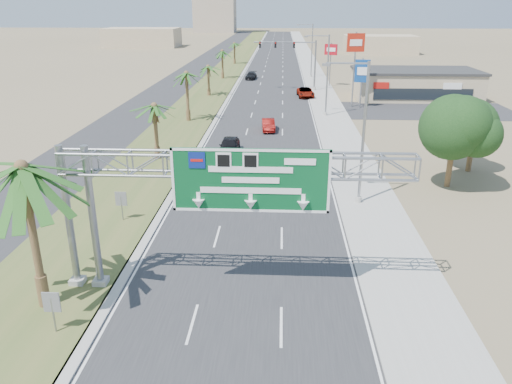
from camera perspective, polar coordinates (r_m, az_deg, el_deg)
The scene contains 29 objects.
road at distance 122.46m, azimuth 2.12°, elevation 14.37°, with size 12.00×300.00×0.02m, color #28282B.
sidewalk_right at distance 122.62m, azimuth 6.22°, elevation 14.30°, with size 4.00×300.00×0.10m, color #9E9B93.
median_grass at distance 123.01m, azimuth -2.69°, elevation 14.42°, with size 7.00×300.00×0.12m, color #445826.
opposing_road at distance 123.88m, azimuth -6.02°, elevation 14.35°, with size 8.00×300.00×0.02m, color #28282B.
sign_gantry at distance 23.05m, azimuth -4.44°, elevation 1.85°, with size 16.75×1.24×7.50m.
palm_near at distance 23.51m, azimuth -25.23°, elevation 2.50°, with size 5.70×5.70×8.35m.
palm_row_b at distance 45.95m, azimuth -11.56°, elevation 9.52°, with size 3.99×3.99×5.95m.
palm_row_c at distance 61.27m, azimuth -7.96°, elevation 13.18°, with size 3.99×3.99×6.75m.
palm_row_d at distance 79.04m, azimuth -5.50°, elevation 14.03°, with size 3.99×3.99×5.45m.
palm_row_e at distance 97.72m, azimuth -3.89°, elevation 15.73°, with size 3.99×3.99×6.15m.
palm_row_f at distance 122.54m, azimuth -2.49°, elevation 16.58°, with size 3.99×3.99×5.75m.
streetlight_near at distance 35.25m, azimuth 11.82°, elevation 5.83°, with size 3.27×0.44×10.00m.
streetlight_mid at distance 64.53m, azimuth 7.96°, elevation 12.68°, with size 3.27×0.44×10.00m.
streetlight_far at distance 100.24m, azimuth 6.28°, elevation 15.56°, with size 3.27×0.44×10.00m.
signal_mast at distance 84.18m, azimuth 5.37°, elevation 14.73°, with size 10.28×0.71×8.00m.
store_building at distance 81.09m, azimuth 17.67°, elevation 11.62°, with size 18.00×10.00×4.00m, color tan.
oak_near at distance 40.92m, azimuth 21.77°, elevation 6.59°, with size 4.50×4.50×6.80m.
oak_far at distance 45.76m, azimuth 23.72°, elevation 6.76°, with size 3.50×3.50×5.60m.
median_signback_a at distance 23.47m, azimuth -22.30°, elevation -11.88°, with size 0.75×0.08×2.08m.
median_signback_b at distance 33.67m, azimuth -15.15°, elevation -0.99°, with size 0.75×0.08×2.08m.
building_distant_left at distance 178.28m, azimuth -12.87°, elevation 16.84°, with size 24.00×14.00×6.00m, color tan.
building_distant_right at distance 154.68m, azimuth 13.97°, elevation 16.05°, with size 20.00×12.00×5.00m, color tan.
car_left_lane at distance 47.84m, azimuth -3.04°, elevation 5.29°, with size 1.86×4.63×1.58m, color black.
car_mid_lane at distance 56.87m, azimuth 1.42°, elevation 7.67°, with size 1.40×4.01×1.32m, color #690B09.
car_right_lane at distance 78.57m, azimuth 5.68°, elevation 11.25°, with size 2.36×5.12×1.42m, color gray.
car_far at distance 97.51m, azimuth -0.56°, elevation 13.14°, with size 1.83×4.50×1.31m, color black.
pole_sign_red_near at distance 71.00m, azimuth 11.30°, elevation 15.87°, with size 2.42×0.71×10.03m.
pole_sign_blue at distance 70.83m, azimuth 12.04°, elevation 13.20°, with size 2.02×0.55×6.68m.
pole_sign_red_far at distance 89.22m, azimuth 8.55°, elevation 15.49°, with size 2.13×1.16×7.30m.
Camera 1 is at (1.83, -11.70, 13.48)m, focal length 35.00 mm.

